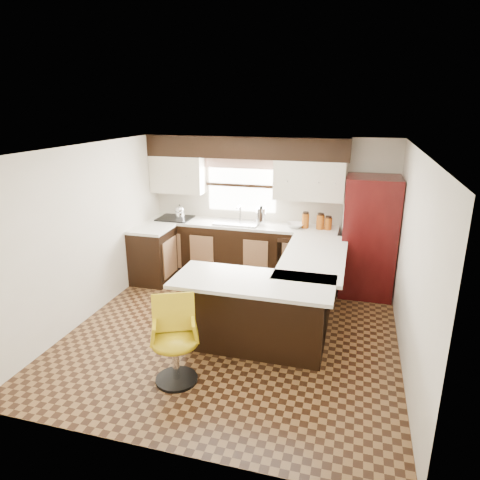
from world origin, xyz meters
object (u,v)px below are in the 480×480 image
(peninsula_return, at_px, (256,315))
(refrigerator, at_px, (369,237))
(bar_chair, at_px, (175,343))
(peninsula_long, at_px, (309,288))

(peninsula_return, distance_m, refrigerator, 2.50)
(bar_chair, bearing_deg, peninsula_return, 28.14)
(refrigerator, bearing_deg, bar_chair, -123.81)
(peninsula_long, xyz_separation_m, peninsula_return, (-0.53, -0.97, 0.00))
(refrigerator, height_order, bar_chair, refrigerator)
(bar_chair, bearing_deg, refrigerator, 31.87)
(refrigerator, bearing_deg, peninsula_long, -125.24)
(peninsula_return, relative_size, bar_chair, 1.74)
(peninsula_long, relative_size, refrigerator, 1.04)
(peninsula_long, height_order, bar_chair, bar_chair)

